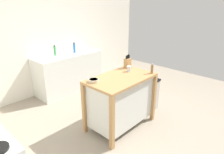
{
  "coord_description": "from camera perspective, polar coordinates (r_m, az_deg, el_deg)",
  "views": [
    {
      "loc": [
        -2.45,
        -1.9,
        2.07
      ],
      "look_at": [
        -0.13,
        0.27,
        0.85
      ],
      "focal_mm": 32.58,
      "sensor_mm": 36.0,
      "label": 1
    }
  ],
  "objects": [
    {
      "name": "sink_counter",
      "position": [
        4.94,
        -11.99,
        1.36
      ],
      "size": [
        1.59,
        0.6,
        0.88
      ],
      "color": "silver",
      "rests_on": "ground"
    },
    {
      "name": "bottle_dish_soap",
      "position": [
        4.74,
        -15.74,
        7.13
      ],
      "size": [
        0.05,
        0.05,
        0.23
      ],
      "color": "green",
      "rests_on": "sink_counter"
    },
    {
      "name": "wall_back",
      "position": [
        4.93,
        -16.84,
        11.17
      ],
      "size": [
        5.58,
        0.1,
        2.6
      ],
      "primitive_type": "cube",
      "color": "silver",
      "rests_on": "ground"
    },
    {
      "name": "ground_plane",
      "position": [
        3.73,
        4.51,
        -12.8
      ],
      "size": [
        6.58,
        6.58,
        0.0
      ],
      "primitive_type": "plane",
      "color": "gray",
      "rests_on": "ground"
    },
    {
      "name": "pepper_grinder",
      "position": [
        3.46,
        11.16,
        2.28
      ],
      "size": [
        0.04,
        0.04,
        0.17
      ],
      "color": "olive",
      "rests_on": "kitchen_island"
    },
    {
      "name": "kitchen_island",
      "position": [
        3.42,
        2.46,
        -6.26
      ],
      "size": [
        1.14,
        0.67,
        0.9
      ],
      "color": "#AD7F4C",
      "rests_on": "ground"
    },
    {
      "name": "trash_bin",
      "position": [
        4.07,
        10.28,
        -4.84
      ],
      "size": [
        0.36,
        0.28,
        0.63
      ],
      "color": "#B7B2A8",
      "rests_on": "ground"
    },
    {
      "name": "knife_block",
      "position": [
        3.7,
        4.38,
        4.01
      ],
      "size": [
        0.11,
        0.09,
        0.25
      ],
      "color": "#AD7F4C",
      "rests_on": "kitchen_island"
    },
    {
      "name": "drinking_cup",
      "position": [
        3.51,
        4.79,
        2.33
      ],
      "size": [
        0.07,
        0.07,
        0.1
      ],
      "color": "silver",
      "rests_on": "kitchen_island"
    },
    {
      "name": "sink_faucet",
      "position": [
        4.9,
        -13.43,
        7.79
      ],
      "size": [
        0.02,
        0.02,
        0.22
      ],
      "color": "#B7BCC1",
      "rests_on": "sink_counter"
    },
    {
      "name": "bowl_ceramic_small",
      "position": [
        3.07,
        -5.18,
        -0.95
      ],
      "size": [
        0.16,
        0.16,
        0.04
      ],
      "color": "beige",
      "rests_on": "kitchen_island"
    },
    {
      "name": "bottle_hand_soap",
      "position": [
        4.91,
        -10.54,
        8.05
      ],
      "size": [
        0.06,
        0.06,
        0.24
      ],
      "color": "blue",
      "rests_on": "sink_counter"
    }
  ]
}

